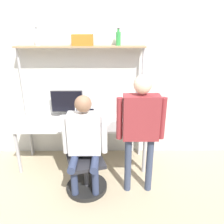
# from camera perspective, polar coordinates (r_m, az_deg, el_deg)

# --- Properties ---
(ground_plane) EXTENTS (12.00, 12.00, 0.00)m
(ground_plane) POSITION_cam_1_polar(r_m,az_deg,el_deg) (3.52, -7.91, -15.96)
(ground_plane) COLOR tan
(wall_back) EXTENTS (8.00, 0.06, 2.70)m
(wall_back) POSITION_cam_1_polar(r_m,az_deg,el_deg) (3.64, -7.54, 8.84)
(wall_back) COLOR silver
(wall_back) RESTS_ON ground_plane
(desk) EXTENTS (2.03, 0.69, 0.72)m
(desk) POSITION_cam_1_polar(r_m,az_deg,el_deg) (3.50, -7.72, -3.66)
(desk) COLOR white
(desk) RESTS_ON ground_plane
(shelf_unit) EXTENTS (1.93, 0.24, 1.87)m
(shelf_unit) POSITION_cam_1_polar(r_m,az_deg,el_deg) (3.44, -8.04, 12.10)
(shelf_unit) COLOR #997A56
(shelf_unit) RESTS_ON ground_plane
(monitor) EXTENTS (0.51, 0.20, 0.46)m
(monitor) POSITION_cam_1_polar(r_m,az_deg,el_deg) (3.59, -11.66, 2.26)
(monitor) COLOR #333338
(monitor) RESTS_ON desk
(laptop) EXTENTS (0.31, 0.26, 0.25)m
(laptop) POSITION_cam_1_polar(r_m,az_deg,el_deg) (3.35, -7.07, -2.22)
(laptop) COLOR silver
(laptop) RESTS_ON desk
(cell_phone) EXTENTS (0.07, 0.15, 0.01)m
(cell_phone) POSITION_cam_1_polar(r_m,az_deg,el_deg) (3.33, -2.85, -3.47)
(cell_phone) COLOR #264C8C
(cell_phone) RESTS_ON desk
(office_chair) EXTENTS (0.58, 0.58, 0.93)m
(office_chair) POSITION_cam_1_polar(r_m,az_deg,el_deg) (3.13, -6.93, -14.69)
(office_chair) COLOR black
(office_chair) RESTS_ON ground_plane
(person_seated) EXTENTS (0.58, 0.47, 1.35)m
(person_seated) POSITION_cam_1_polar(r_m,az_deg,el_deg) (2.82, -7.23, -6.73)
(person_seated) COLOR #2D3856
(person_seated) RESTS_ON ground_plane
(person_standing) EXTENTS (0.61, 0.22, 1.60)m
(person_standing) POSITION_cam_1_polar(r_m,az_deg,el_deg) (2.72, 7.53, -2.58)
(person_standing) COLOR #38425B
(person_standing) RESTS_ON ground_plane
(bottle_green) EXTENTS (0.07, 0.07, 0.24)m
(bottle_green) POSITION_cam_1_polar(r_m,az_deg,el_deg) (3.38, 1.66, 18.70)
(bottle_green) COLOR #2D8C3F
(bottle_green) RESTS_ON shelf_unit
(bottle_clear) EXTENTS (0.07, 0.07, 0.25)m
(bottle_clear) POSITION_cam_1_polar(r_m,az_deg,el_deg) (3.54, -19.02, 17.80)
(bottle_clear) COLOR silver
(bottle_clear) RESTS_ON shelf_unit
(storage_box) EXTENTS (0.30, 0.22, 0.16)m
(storage_box) POSITION_cam_1_polar(r_m,az_deg,el_deg) (3.40, -7.68, 18.15)
(storage_box) COLOR #D1661E
(storage_box) RESTS_ON shelf_unit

